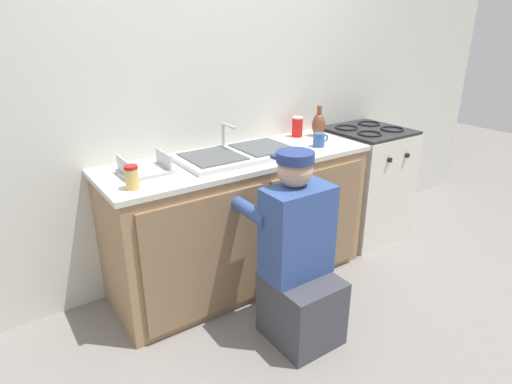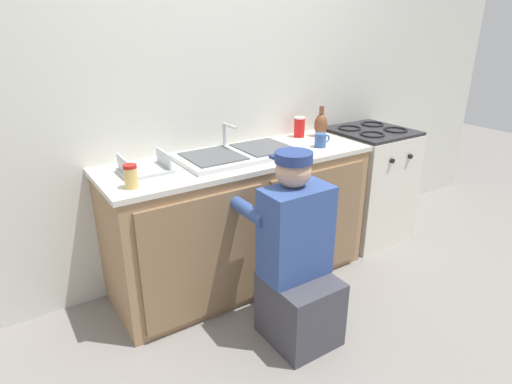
# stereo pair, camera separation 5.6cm
# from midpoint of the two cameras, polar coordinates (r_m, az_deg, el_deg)

# --- Properties ---
(ground_plane) EXTENTS (12.00, 12.00, 0.00)m
(ground_plane) POSITION_cam_midpoint_polar(r_m,az_deg,el_deg) (2.97, 1.65, -13.80)
(ground_plane) COLOR gray
(back_wall) EXTENTS (6.00, 0.10, 2.50)m
(back_wall) POSITION_cam_midpoint_polar(r_m,az_deg,el_deg) (3.01, -5.33, 12.60)
(back_wall) COLOR silver
(back_wall) RESTS_ON ground_plane
(counter_cabinet) EXTENTS (1.77, 0.62, 0.88)m
(counter_cabinet) POSITION_cam_midpoint_polar(r_m,az_deg,el_deg) (2.95, -1.48, -4.07)
(counter_cabinet) COLOR #997551
(counter_cabinet) RESTS_ON ground_plane
(countertop) EXTENTS (1.81, 0.62, 0.03)m
(countertop) POSITION_cam_midpoint_polar(r_m,az_deg,el_deg) (2.79, -1.67, 4.44)
(countertop) COLOR beige
(countertop) RESTS_ON counter_cabinet
(sink_double_basin) EXTENTS (0.80, 0.44, 0.19)m
(sink_double_basin) POSITION_cam_midpoint_polar(r_m,az_deg,el_deg) (2.78, -1.70, 5.15)
(sink_double_basin) COLOR silver
(sink_double_basin) RESTS_ON countertop
(stove_range) EXTENTS (0.58, 0.62, 0.94)m
(stove_range) POSITION_cam_midpoint_polar(r_m,az_deg,el_deg) (3.69, 14.96, 1.07)
(stove_range) COLOR silver
(stove_range) RESTS_ON ground_plane
(plumber_person) EXTENTS (0.42, 0.61, 1.10)m
(plumber_person) POSITION_cam_midpoint_polar(r_m,az_deg,el_deg) (2.43, 6.13, -9.76)
(plumber_person) COLOR #3F3F47
(plumber_person) RESTS_ON ground_plane
(vase_decorative) EXTENTS (0.10, 0.10, 0.23)m
(vase_decorative) POSITION_cam_midpoint_polar(r_m,az_deg,el_deg) (3.31, 9.13, 8.87)
(vase_decorative) COLOR brown
(vase_decorative) RESTS_ON countertop
(coffee_mug) EXTENTS (0.13, 0.08, 0.10)m
(coffee_mug) POSITION_cam_midpoint_polar(r_m,az_deg,el_deg) (3.03, 9.15, 6.83)
(coffee_mug) COLOR #335699
(coffee_mug) RESTS_ON countertop
(soda_cup_red) EXTENTS (0.08, 0.08, 0.15)m
(soda_cup_red) POSITION_cam_midpoint_polar(r_m,az_deg,el_deg) (3.28, 6.30, 8.61)
(soda_cup_red) COLOR red
(soda_cup_red) RESTS_ON countertop
(dish_rack_tray) EXTENTS (0.28, 0.22, 0.11)m
(dish_rack_tray) POSITION_cam_midpoint_polar(r_m,az_deg,el_deg) (2.55, -13.99, 3.06)
(dish_rack_tray) COLOR #B2B7BC
(dish_rack_tray) RESTS_ON countertop
(condiment_jar) EXTENTS (0.07, 0.07, 0.13)m
(condiment_jar) POSITION_cam_midpoint_polar(r_m,az_deg,el_deg) (2.32, -15.69, 2.03)
(condiment_jar) COLOR #DBB760
(condiment_jar) RESTS_ON countertop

